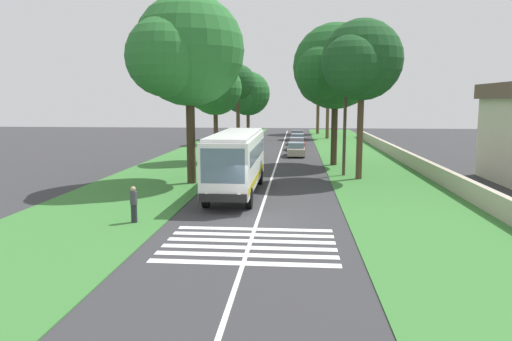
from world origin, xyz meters
name	(u,v)px	position (x,y,z in m)	size (l,w,h in m)	color
ground	(257,222)	(0.00, 0.00, 0.00)	(160.00, 160.00, 0.00)	#333335
grass_verge_left	(170,172)	(15.00, 8.20, 0.02)	(120.00, 8.00, 0.04)	#387533
grass_verge_right	(380,175)	(15.00, -8.20, 0.02)	(120.00, 8.00, 0.04)	#387533
centre_line	(273,174)	(15.00, 0.00, 0.00)	(110.00, 0.16, 0.01)	silver
coach_bus	(237,159)	(6.76, 1.80, 2.15)	(11.16, 2.62, 3.73)	white
zebra_crossing	(250,244)	(-3.53, 0.00, 0.00)	(4.95, 6.80, 0.01)	silver
trailing_car_0	(296,150)	(27.46, -1.74, 0.67)	(4.30, 1.78, 1.43)	#B7A893
trailing_car_1	(297,144)	(34.11, -1.83, 0.67)	(4.30, 1.78, 1.43)	#B21E1E
trailing_car_2	(297,139)	(40.81, -1.90, 0.67)	(4.30, 1.78, 1.43)	black
trailing_car_3	(297,136)	(47.99, -1.85, 0.67)	(4.30, 1.78, 1.43)	#B21E1E
roadside_tree_left_0	(186,54)	(10.20, 5.57, 8.69)	(9.05, 7.33, 12.55)	#3D2D1E
roadside_tree_left_1	(214,90)	(22.08, 5.82, 6.64)	(5.83, 4.90, 9.19)	#4C3826
roadside_tree_left_2	(247,95)	(50.37, 5.77, 6.56)	(8.19, 6.62, 10.01)	#4C3826
roadside_tree_left_3	(237,83)	(41.30, 6.09, 7.93)	(5.77, 4.61, 10.37)	#3D2D1E
roadside_tree_right_0	(359,62)	(12.87, -6.11, 8.29)	(6.88, 5.71, 11.26)	#4C3826
roadside_tree_right_1	(327,85)	(51.44, -6.27, 8.10)	(6.38, 5.23, 10.86)	brown
roadside_tree_right_2	(318,84)	(62.11, -5.24, 8.57)	(7.97, 6.85, 12.13)	brown
roadside_tree_right_3	(333,68)	(20.53, -4.87, 8.39)	(8.44, 7.33, 12.20)	#3D2D1E
utility_pole	(345,127)	(14.56, -5.37, 3.69)	(0.24, 1.40, 7.02)	#473828
roadside_wall	(411,160)	(20.00, -11.60, 0.61)	(70.00, 0.40, 1.14)	#B2A893
pedestrian	(134,204)	(-0.70, 5.65, 0.91)	(0.34, 0.34, 1.69)	#26262D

